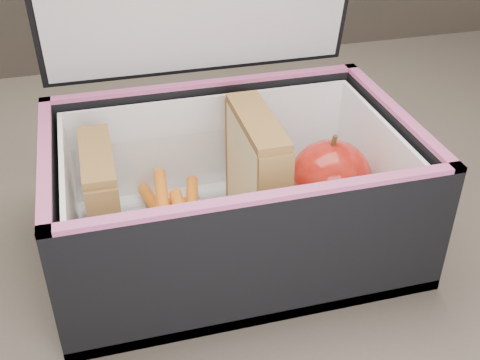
% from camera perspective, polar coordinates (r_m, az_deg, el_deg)
% --- Properties ---
extents(kitchen_table, '(1.20, 0.80, 0.75)m').
position_cam_1_polar(kitchen_table, '(0.68, 2.17, -8.20)').
color(kitchen_table, brown).
rests_on(kitchen_table, ground).
extents(lunch_bag, '(0.31, 0.25, 0.32)m').
position_cam_1_polar(lunch_bag, '(0.53, -0.88, -0.15)').
color(lunch_bag, black).
rests_on(lunch_bag, kitchen_table).
extents(plastic_tub, '(0.18, 0.13, 0.07)m').
position_cam_1_polar(plastic_tub, '(0.53, -5.43, -2.59)').
color(plastic_tub, white).
rests_on(plastic_tub, lunch_bag).
extents(sandwich_left, '(0.03, 0.09, 0.10)m').
position_cam_1_polar(sandwich_left, '(0.52, -12.82, -2.14)').
color(sandwich_left, beige).
rests_on(sandwich_left, plastic_tub).
extents(sandwich_right, '(0.03, 0.10, 0.11)m').
position_cam_1_polar(sandwich_right, '(0.53, 1.55, 0.51)').
color(sandwich_right, beige).
rests_on(sandwich_right, plastic_tub).
extents(carrot_sticks, '(0.06, 0.14, 0.03)m').
position_cam_1_polar(carrot_sticks, '(0.55, -6.02, -3.78)').
color(carrot_sticks, orange).
rests_on(carrot_sticks, plastic_tub).
extents(paper_napkin, '(0.08, 0.08, 0.01)m').
position_cam_1_polar(paper_napkin, '(0.59, 7.83, -2.81)').
color(paper_napkin, white).
rests_on(paper_napkin, lunch_bag).
extents(red_apple, '(0.10, 0.10, 0.08)m').
position_cam_1_polar(red_apple, '(0.57, 8.56, 0.23)').
color(red_apple, '#870700').
rests_on(red_apple, paper_napkin).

